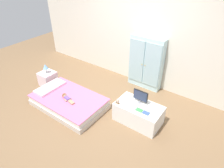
% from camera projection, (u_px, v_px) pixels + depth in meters
% --- Properties ---
extents(ground_plane, '(10.00, 10.00, 0.02)m').
position_uv_depth(ground_plane, '(99.00, 110.00, 4.25)').
color(ground_plane, brown).
extents(back_wall, '(6.40, 0.05, 2.70)m').
position_uv_depth(back_wall, '(139.00, 30.00, 4.58)').
color(back_wall, silver).
rests_on(back_wall, ground_plane).
extents(bed, '(1.57, 0.97, 0.25)m').
position_uv_depth(bed, '(69.00, 102.00, 4.29)').
color(bed, beige).
rests_on(bed, ground_plane).
extents(pillow, '(0.32, 0.70, 0.05)m').
position_uv_depth(pillow, '(50.00, 87.00, 4.50)').
color(pillow, silver).
rests_on(pillow, bed).
extents(doll, '(0.39, 0.16, 0.10)m').
position_uv_depth(doll, '(66.00, 97.00, 4.16)').
color(doll, '#6B4CB2').
rests_on(doll, bed).
extents(nightstand, '(0.37, 0.37, 0.35)m').
position_uv_depth(nightstand, '(48.00, 79.00, 4.99)').
color(nightstand, silver).
rests_on(nightstand, ground_plane).
extents(table_lamp, '(0.13, 0.13, 0.24)m').
position_uv_depth(table_lamp, '(45.00, 67.00, 4.81)').
color(table_lamp, '#B7B2AD').
rests_on(table_lamp, nightstand).
extents(wardrobe, '(0.82, 0.26, 1.30)m').
position_uv_depth(wardrobe, '(146.00, 63.00, 4.69)').
color(wardrobe, silver).
rests_on(wardrobe, ground_plane).
extents(tv_stand, '(0.90, 0.52, 0.40)m').
position_uv_depth(tv_stand, '(138.00, 113.00, 3.85)').
color(tv_stand, silver).
rests_on(tv_stand, ground_plane).
extents(tv_monitor, '(0.30, 0.10, 0.28)m').
position_uv_depth(tv_monitor, '(140.00, 96.00, 3.73)').
color(tv_monitor, '#99999E').
rests_on(tv_monitor, tv_stand).
extents(rocking_horse_toy, '(0.09, 0.04, 0.11)m').
position_uv_depth(rocking_horse_toy, '(118.00, 101.00, 3.77)').
color(rocking_horse_toy, '#8E6642').
rests_on(rocking_horse_toy, tv_stand).
extents(book_green, '(0.13, 0.09, 0.01)m').
position_uv_depth(book_green, '(139.00, 110.00, 3.63)').
color(book_green, '#429E51').
rests_on(book_green, tv_stand).
extents(book_blue, '(0.12, 0.09, 0.01)m').
position_uv_depth(book_blue, '(146.00, 113.00, 3.56)').
color(book_blue, blue).
rests_on(book_blue, tv_stand).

